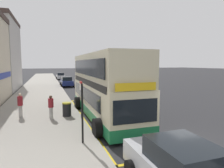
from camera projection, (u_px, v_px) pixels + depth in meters
name	position (u px, v px, depth m)	size (l,w,h in m)	color
ground_plane	(79.00, 82.00, 39.64)	(260.00, 260.00, 0.00)	#28282B
pavement_near	(43.00, 83.00, 37.42)	(6.00, 76.00, 0.14)	gray
double_decker_bus	(103.00, 88.00, 13.75)	(3.22, 10.62, 4.40)	beige
bus_bay_markings	(103.00, 116.00, 13.95)	(3.03, 13.64, 0.01)	gold
bus_stop_sign	(82.00, 107.00, 8.83)	(0.09, 0.51, 2.80)	black
parked_car_teal_ahead	(95.00, 76.00, 47.85)	(2.09, 4.20, 1.62)	#196066
parked_car_navy_distant	(67.00, 82.00, 32.34)	(2.09, 4.20, 1.62)	navy
parked_car_silver_kerbside	(61.00, 76.00, 46.96)	(2.09, 4.20, 1.62)	#B2B5BA
pedestrian_waiting_near_sign	(20.00, 104.00, 13.22)	(0.34, 0.34, 1.62)	#B7B2AD
pedestrian_further_back	(51.00, 106.00, 12.83)	(0.34, 0.34, 1.54)	#B7B2AD
litter_bin	(67.00, 109.00, 13.46)	(0.61, 0.61, 0.95)	black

